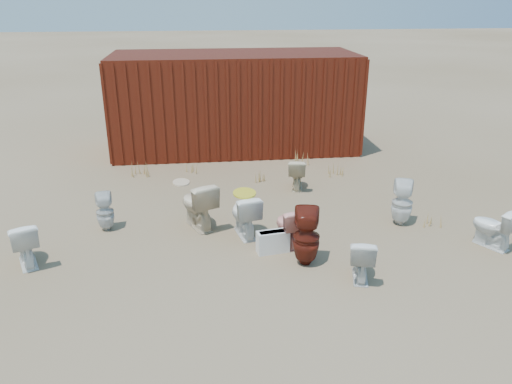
{
  "coord_description": "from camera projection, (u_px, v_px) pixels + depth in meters",
  "views": [
    {
      "loc": [
        -0.94,
        -7.39,
        3.76
      ],
      "look_at": [
        0.0,
        0.6,
        0.55
      ],
      "focal_mm": 35.0,
      "sensor_mm": 36.0,
      "label": 1
    }
  ],
  "objects": [
    {
      "name": "weed_clump_f",
      "position": [
        432.0,
        221.0,
        8.61
      ],
      "size": [
        0.28,
        0.28,
        0.21
      ],
      "primitive_type": "cone",
      "color": "#A88343",
      "rests_on": "ground"
    },
    {
      "name": "weed_clump_c",
      "position": [
        336.0,
        169.0,
        11.06
      ],
      "size": [
        0.36,
        0.36,
        0.27
      ],
      "primitive_type": "cone",
      "color": "#A88343",
      "rests_on": "ground"
    },
    {
      "name": "toilet_back_a",
      "position": [
        105.0,
        212.0,
        8.41
      ],
      "size": [
        0.35,
        0.35,
        0.65
      ],
      "primitive_type": "imported",
      "rotation": [
        0.0,
        0.0,
        3.34
      ],
      "color": "silver",
      "rests_on": "ground"
    },
    {
      "name": "toilet_front_pink",
      "position": [
        289.0,
        226.0,
        7.92
      ],
      "size": [
        0.48,
        0.7,
        0.65
      ],
      "primitive_type": "imported",
      "rotation": [
        0.0,
        0.0,
        3.34
      ],
      "color": "#DF8B81",
      "rests_on": "ground"
    },
    {
      "name": "toilet_front_e",
      "position": [
        493.0,
        227.0,
        7.85
      ],
      "size": [
        0.66,
        0.76,
        0.68
      ],
      "primitive_type": "imported",
      "rotation": [
        0.0,
        0.0,
        3.66
      ],
      "color": "white",
      "rests_on": "ground"
    },
    {
      "name": "weed_clump_a",
      "position": [
        141.0,
        168.0,
        11.03
      ],
      "size": [
        0.36,
        0.36,
        0.33
      ],
      "primitive_type": "cone",
      "color": "#A88343",
      "rests_on": "ground"
    },
    {
      "name": "toilet_back_beige_right",
      "position": [
        297.0,
        174.0,
        10.23
      ],
      "size": [
        0.49,
        0.69,
        0.64
      ],
      "primitive_type": "imported",
      "rotation": [
        0.0,
        0.0,
        2.93
      ],
      "color": "beige",
      "rests_on": "ground"
    },
    {
      "name": "loose_lid_near",
      "position": [
        244.0,
        206.0,
        9.43
      ],
      "size": [
        0.4,
        0.51,
        0.02
      ],
      "primitive_type": "ellipsoid",
      "rotation": [
        0.0,
        0.0,
        -0.04
      ],
      "color": "beige",
      "rests_on": "ground"
    },
    {
      "name": "toilet_front_c",
      "position": [
        361.0,
        258.0,
        6.97
      ],
      "size": [
        0.5,
        0.7,
        0.64
      ],
      "primitive_type": "imported",
      "rotation": [
        0.0,
        0.0,
        2.89
      ],
      "color": "silver",
      "rests_on": "ground"
    },
    {
      "name": "toilet_front_maroon",
      "position": [
        306.0,
        237.0,
        7.3
      ],
      "size": [
        0.47,
        0.47,
        0.87
      ],
      "primitive_type": "imported",
      "rotation": [
        0.0,
        0.0,
        2.93
      ],
      "color": "#5E1A10",
      "rests_on": "ground"
    },
    {
      "name": "loose_tank",
      "position": [
        273.0,
        242.0,
        7.73
      ],
      "size": [
        0.53,
        0.28,
        0.35
      ],
      "primitive_type": "cube",
      "rotation": [
        0.0,
        0.0,
        0.16
      ],
      "color": "white",
      "rests_on": "ground"
    },
    {
      "name": "shipping_container",
      "position": [
        235.0,
        102.0,
        12.66
      ],
      "size": [
        6.0,
        2.4,
        2.4
      ],
      "primitive_type": "cube",
      "color": "#52130D",
      "rests_on": "ground"
    },
    {
      "name": "weed_clump_e",
      "position": [
        303.0,
        159.0,
        11.63
      ],
      "size": [
        0.34,
        0.34,
        0.34
      ],
      "primitive_type": "cone",
      "color": "#A88343",
      "rests_on": "ground"
    },
    {
      "name": "toilet_back_beige_left",
      "position": [
        198.0,
        204.0,
        8.49
      ],
      "size": [
        0.76,
        0.93,
        0.83
      ],
      "primitive_type": "imported",
      "rotation": [
        0.0,
        0.0,
        3.58
      ],
      "color": "beige",
      "rests_on": "ground"
    },
    {
      "name": "loose_lid_far",
      "position": [
        181.0,
        182.0,
        10.63
      ],
      "size": [
        0.41,
        0.51,
        0.02
      ],
      "primitive_type": "ellipsoid",
      "rotation": [
        0.0,
        0.0,
        0.12
      ],
      "color": "beige",
      "rests_on": "ground"
    },
    {
      "name": "toilet_front_a",
      "position": [
        24.0,
        243.0,
        7.32
      ],
      "size": [
        0.62,
        0.78,
        0.69
      ],
      "primitive_type": "imported",
      "rotation": [
        0.0,
        0.0,
        3.54
      ],
      "color": "white",
      "rests_on": "ground"
    },
    {
      "name": "toilet_back_yellowlid",
      "position": [
        245.0,
        215.0,
        8.21
      ],
      "size": [
        0.55,
        0.8,
        0.74
      ],
      "primitive_type": "imported",
      "rotation": [
        0.0,
        0.0,
        3.35
      ],
      "color": "white",
      "rests_on": "ground"
    },
    {
      "name": "weed_clump_b",
      "position": [
        262.0,
        177.0,
        10.61
      ],
      "size": [
        0.32,
        0.32,
        0.26
      ],
      "primitive_type": "cone",
      "color": "#A88343",
      "rests_on": "ground"
    },
    {
      "name": "weed_clump_d",
      "position": [
        190.0,
        167.0,
        11.23
      ],
      "size": [
        0.3,
        0.3,
        0.22
      ],
      "primitive_type": "cone",
      "color": "#A88343",
      "rests_on": "ground"
    },
    {
      "name": "yellow_lid",
      "position": [
        244.0,
        193.0,
        8.07
      ],
      "size": [
        0.38,
        0.47,
        0.02
      ],
      "primitive_type": "ellipsoid",
      "color": "gold",
      "rests_on": "toilet_back_yellowlid"
    },
    {
      "name": "toilet_back_e",
      "position": [
        402.0,
        203.0,
        8.6
      ],
      "size": [
        0.46,
        0.47,
        0.79
      ],
      "primitive_type": "imported",
      "rotation": [
        0.0,
        0.0,
        2.77
      ],
      "color": "white",
      "rests_on": "ground"
    },
    {
      "name": "ground",
      "position": [
        260.0,
        236.0,
        8.31
      ],
      "size": [
        100.0,
        100.0,
        0.0
      ],
      "primitive_type": "plane",
      "color": "brown",
      "rests_on": "ground"
    }
  ]
}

